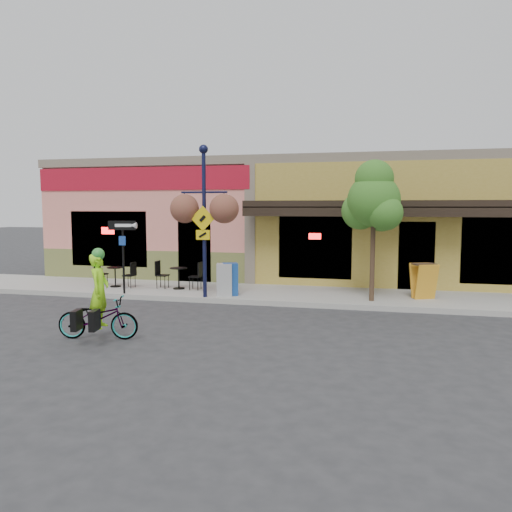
{
  "coord_description": "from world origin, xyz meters",
  "views": [
    {
      "loc": [
        3.08,
        -12.94,
        2.78
      ],
      "look_at": [
        -0.1,
        0.5,
        1.4
      ],
      "focal_mm": 35.0,
      "sensor_mm": 36.0,
      "label": 1
    }
  ],
  "objects_px": {
    "building": "(298,219)",
    "lamp_post": "(204,222)",
    "street_tree": "(373,230)",
    "cyclist_rider": "(100,302)",
    "bicycle": "(98,318)",
    "one_way_sign": "(123,257)",
    "newspaper_box_blue": "(230,279)",
    "newspaper_box_grey": "(224,280)"
  },
  "relations": [
    {
      "from": "bicycle",
      "to": "street_tree",
      "type": "bearing_deg",
      "value": -58.61
    },
    {
      "from": "cyclist_rider",
      "to": "newspaper_box_grey",
      "type": "relative_size",
      "value": 1.64
    },
    {
      "from": "bicycle",
      "to": "one_way_sign",
      "type": "bearing_deg",
      "value": 11.8
    },
    {
      "from": "building",
      "to": "lamp_post",
      "type": "bearing_deg",
      "value": -103.67
    },
    {
      "from": "cyclist_rider",
      "to": "street_tree",
      "type": "height_order",
      "value": "street_tree"
    },
    {
      "from": "cyclist_rider",
      "to": "newspaper_box_blue",
      "type": "xyz_separation_m",
      "value": [
        1.43,
        4.82,
        -0.15
      ]
    },
    {
      "from": "cyclist_rider",
      "to": "street_tree",
      "type": "relative_size",
      "value": 0.4
    },
    {
      "from": "cyclist_rider",
      "to": "one_way_sign",
      "type": "height_order",
      "value": "one_way_sign"
    },
    {
      "from": "newspaper_box_blue",
      "to": "newspaper_box_grey",
      "type": "bearing_deg",
      "value": -158.4
    },
    {
      "from": "lamp_post",
      "to": "one_way_sign",
      "type": "height_order",
      "value": "lamp_post"
    },
    {
      "from": "lamp_post",
      "to": "newspaper_box_grey",
      "type": "xyz_separation_m",
      "value": [
        0.5,
        0.32,
        -1.71
      ]
    },
    {
      "from": "cyclist_rider",
      "to": "newspaper_box_grey",
      "type": "height_order",
      "value": "cyclist_rider"
    },
    {
      "from": "one_way_sign",
      "to": "bicycle",
      "type": "bearing_deg",
      "value": -77.04
    },
    {
      "from": "bicycle",
      "to": "lamp_post",
      "type": "height_order",
      "value": "lamp_post"
    },
    {
      "from": "bicycle",
      "to": "newspaper_box_grey",
      "type": "xyz_separation_m",
      "value": [
        1.34,
        4.69,
        0.18
      ]
    },
    {
      "from": "newspaper_box_blue",
      "to": "street_tree",
      "type": "distance_m",
      "value": 4.36
    },
    {
      "from": "building",
      "to": "lamp_post",
      "type": "xyz_separation_m",
      "value": [
        -1.67,
        -6.85,
        0.09
      ]
    },
    {
      "from": "newspaper_box_blue",
      "to": "building",
      "type": "bearing_deg",
      "value": 57.88
    },
    {
      "from": "cyclist_rider",
      "to": "one_way_sign",
      "type": "distance_m",
      "value": 4.74
    },
    {
      "from": "cyclist_rider",
      "to": "newspaper_box_blue",
      "type": "height_order",
      "value": "cyclist_rider"
    },
    {
      "from": "bicycle",
      "to": "newspaper_box_grey",
      "type": "bearing_deg",
      "value": -25.82
    },
    {
      "from": "one_way_sign",
      "to": "building",
      "type": "bearing_deg",
      "value": 49.49
    },
    {
      "from": "one_way_sign",
      "to": "newspaper_box_grey",
      "type": "xyz_separation_m",
      "value": [
        3.08,
        0.32,
        -0.62
      ]
    },
    {
      "from": "cyclist_rider",
      "to": "newspaper_box_grey",
      "type": "xyz_separation_m",
      "value": [
        1.29,
        4.69,
        -0.15
      ]
    },
    {
      "from": "building",
      "to": "newspaper_box_blue",
      "type": "relative_size",
      "value": 18.98
    },
    {
      "from": "lamp_post",
      "to": "newspaper_box_blue",
      "type": "xyz_separation_m",
      "value": [
        0.63,
        0.45,
        -1.71
      ]
    },
    {
      "from": "building",
      "to": "bicycle",
      "type": "relative_size",
      "value": 10.68
    },
    {
      "from": "newspaper_box_grey",
      "to": "lamp_post",
      "type": "bearing_deg",
      "value": -162.11
    },
    {
      "from": "building",
      "to": "street_tree",
      "type": "xyz_separation_m",
      "value": [
        3.06,
        -6.33,
        -0.13
      ]
    },
    {
      "from": "lamp_post",
      "to": "one_way_sign",
      "type": "xyz_separation_m",
      "value": [
        -2.58,
        0.0,
        -1.09
      ]
    },
    {
      "from": "cyclist_rider",
      "to": "newspaper_box_grey",
      "type": "bearing_deg",
      "value": -25.25
    },
    {
      "from": "bicycle",
      "to": "newspaper_box_blue",
      "type": "height_order",
      "value": "newspaper_box_blue"
    },
    {
      "from": "newspaper_box_blue",
      "to": "newspaper_box_grey",
      "type": "height_order",
      "value": "newspaper_box_blue"
    },
    {
      "from": "cyclist_rider",
      "to": "bicycle",
      "type": "bearing_deg",
      "value": 80.12
    },
    {
      "from": "one_way_sign",
      "to": "street_tree",
      "type": "distance_m",
      "value": 7.38
    },
    {
      "from": "lamp_post",
      "to": "street_tree",
      "type": "relative_size",
      "value": 1.11
    },
    {
      "from": "newspaper_box_blue",
      "to": "street_tree",
      "type": "relative_size",
      "value": 0.24
    },
    {
      "from": "cyclist_rider",
      "to": "lamp_post",
      "type": "height_order",
      "value": "lamp_post"
    },
    {
      "from": "building",
      "to": "street_tree",
      "type": "bearing_deg",
      "value": -64.22
    },
    {
      "from": "street_tree",
      "to": "building",
      "type": "bearing_deg",
      "value": 115.78
    },
    {
      "from": "one_way_sign",
      "to": "newspaper_box_grey",
      "type": "distance_m",
      "value": 3.15
    },
    {
      "from": "lamp_post",
      "to": "one_way_sign",
      "type": "relative_size",
      "value": 1.99
    }
  ]
}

